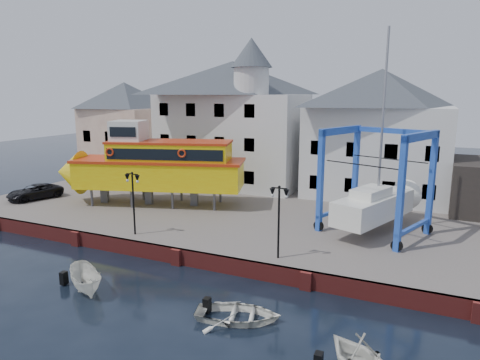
% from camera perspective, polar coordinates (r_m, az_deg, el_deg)
% --- Properties ---
extents(ground, '(140.00, 140.00, 0.00)m').
position_cam_1_polar(ground, '(26.57, -8.38, -11.10)').
color(ground, black).
rests_on(ground, ground).
extents(hardstanding, '(44.00, 22.00, 1.00)m').
position_cam_1_polar(hardstanding, '(35.61, 1.20, -4.21)').
color(hardstanding, '#5F5853').
rests_on(hardstanding, ground).
extents(quay_wall, '(44.00, 0.47, 1.00)m').
position_cam_1_polar(quay_wall, '(26.46, -8.29, -10.03)').
color(quay_wall, maroon).
rests_on(quay_wall, ground).
extents(building_pink, '(8.00, 7.00, 10.30)m').
position_cam_1_polar(building_pink, '(49.89, -14.92, 6.55)').
color(building_pink, tan).
rests_on(building_pink, hardstanding).
extents(building_white_main, '(14.00, 8.30, 14.00)m').
position_cam_1_polar(building_white_main, '(43.10, -0.86, 7.79)').
color(building_white_main, silver).
rests_on(building_white_main, hardstanding).
extents(building_white_right, '(12.00, 8.00, 11.20)m').
position_cam_1_polar(building_white_right, '(39.92, 17.95, 5.86)').
color(building_white_right, silver).
rests_on(building_white_right, hardstanding).
extents(lamp_post_left, '(1.12, 0.32, 4.20)m').
position_cam_1_polar(lamp_post_left, '(28.51, -14.11, -0.96)').
color(lamp_post_left, black).
rests_on(lamp_post_left, hardstanding).
extents(lamp_post_right, '(1.12, 0.32, 4.20)m').
position_cam_1_polar(lamp_post_right, '(23.73, 5.23, -3.15)').
color(lamp_post_right, black).
rests_on(lamp_post_right, hardstanding).
extents(tour_boat, '(16.37, 8.24, 6.95)m').
position_cam_1_polar(tour_boat, '(36.19, -12.16, 1.92)').
color(tour_boat, '#59595E').
rests_on(tour_boat, hardstanding).
extents(travel_lift, '(7.45, 8.99, 13.23)m').
position_cam_1_polar(travel_lift, '(30.33, 18.14, -2.31)').
color(travel_lift, '#2040A3').
rests_on(travel_lift, hardstanding).
extents(van, '(3.47, 5.00, 1.27)m').
position_cam_1_polar(van, '(41.66, -25.67, -1.43)').
color(van, black).
rests_on(van, hardstanding).
extents(motorboat_a, '(3.69, 3.13, 1.38)m').
position_cam_1_polar(motorboat_a, '(24.53, -19.72, -13.69)').
color(motorboat_a, white).
rests_on(motorboat_a, ground).
extents(motorboat_b, '(4.52, 3.76, 0.81)m').
position_cam_1_polar(motorboat_b, '(20.53, -0.28, -18.17)').
color(motorboat_b, white).
rests_on(motorboat_b, ground).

